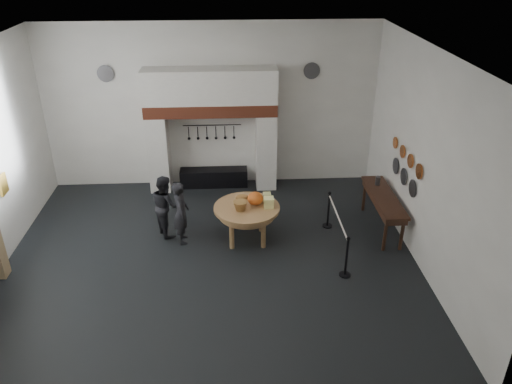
{
  "coord_description": "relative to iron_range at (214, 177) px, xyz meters",
  "views": [
    {
      "loc": [
        0.46,
        -9.16,
        6.39
      ],
      "look_at": [
        1.02,
        0.61,
        1.35
      ],
      "focal_mm": 35.0,
      "sensor_mm": 36.0,
      "label": 1
    }
  ],
  "objects": [
    {
      "name": "wall_front",
      "position": [
        0.0,
        -7.72,
        2.0
      ],
      "size": [
        9.0,
        0.02,
        4.5
      ],
      "primitive_type": "cube",
      "color": "white",
      "rests_on": "floor"
    },
    {
      "name": "chimney_pier_right",
      "position": [
        1.48,
        -0.07,
        0.82
      ],
      "size": [
        0.55,
        0.7,
        2.15
      ],
      "primitive_type": "cube",
      "color": "silver",
      "rests_on": "floor"
    },
    {
      "name": "wall_right",
      "position": [
        4.5,
        -3.72,
        2.0
      ],
      "size": [
        0.02,
        8.0,
        4.5
      ],
      "primitive_type": "cube",
      "color": "white",
      "rests_on": "floor"
    },
    {
      "name": "floor",
      "position": [
        0.0,
        -3.72,
        -0.25
      ],
      "size": [
        9.0,
        8.0,
        0.02
      ],
      "primitive_type": "cube",
      "color": "black",
      "rests_on": "ground"
    },
    {
      "name": "pewter_plate_back_right",
      "position": [
        2.7,
        0.24,
        2.95
      ],
      "size": [
        0.44,
        0.03,
        0.44
      ],
      "primitive_type": "cylinder",
      "rotation": [
        1.57,
        0.0,
        0.0
      ],
      "color": "#4C4C51",
      "rests_on": "wall_back"
    },
    {
      "name": "work_table",
      "position": [
        0.82,
        -2.91,
        0.59
      ],
      "size": [
        1.7,
        1.7,
        0.07
      ],
      "primitive_type": "cylinder",
      "rotation": [
        0.0,
        0.0,
        -0.13
      ],
      "color": "tan",
      "rests_on": "floor"
    },
    {
      "name": "pewter_jug",
      "position": [
        4.1,
        -2.01,
        0.76
      ],
      "size": [
        0.12,
        0.12,
        0.22
      ],
      "primitive_type": "cylinder",
      "color": "#4F4F55",
      "rests_on": "side_table"
    },
    {
      "name": "copper_pan_d",
      "position": [
        4.46,
        -1.87,
        1.7
      ],
      "size": [
        0.03,
        0.28,
        0.28
      ],
      "primitive_type": "cylinder",
      "rotation": [
        0.0,
        1.57,
        0.0
      ],
      "color": "#C6662D",
      "rests_on": "wall_right"
    },
    {
      "name": "wicker_basket",
      "position": [
        0.67,
        -3.06,
        0.73
      ],
      "size": [
        0.36,
        0.36,
        0.22
      ],
      "primitive_type": "cone",
      "rotation": [
        3.14,
        0.0,
        -0.13
      ],
      "color": "olive",
      "rests_on": "work_table"
    },
    {
      "name": "pewter_plate_back_left",
      "position": [
        -2.7,
        0.24,
        2.95
      ],
      "size": [
        0.44,
        0.03,
        0.44
      ],
      "primitive_type": "cylinder",
      "rotation": [
        1.57,
        0.0,
        0.0
      ],
      "color": "#4C4C51",
      "rests_on": "wall_back"
    },
    {
      "name": "barrier_post_near",
      "position": [
        2.83,
        -4.44,
        0.2
      ],
      "size": [
        0.05,
        0.05,
        0.9
      ],
      "primitive_type": "cylinder",
      "color": "black",
      "rests_on": "floor"
    },
    {
      "name": "visitor_near",
      "position": [
        -0.68,
        -2.9,
        0.51
      ],
      "size": [
        0.43,
        0.59,
        1.52
      ],
      "primitive_type": "imported",
      "rotation": [
        0.0,
        0.0,
        1.69
      ],
      "color": "black",
      "rests_on": "floor"
    },
    {
      "name": "cheese_block_small",
      "position": [
        1.3,
        -2.66,
        0.72
      ],
      "size": [
        0.18,
        0.18,
        0.2
      ],
      "primitive_type": "cube",
      "color": "#D2D37E",
      "rests_on": "work_table"
    },
    {
      "name": "visitor_far",
      "position": [
        -1.08,
        -2.5,
        0.5
      ],
      "size": [
        0.84,
        0.9,
        1.49
      ],
      "primitive_type": "imported",
      "rotation": [
        0.0,
        0.0,
        2.05
      ],
      "color": "#212227",
      "rests_on": "floor"
    },
    {
      "name": "pewter_plate_left",
      "position": [
        4.46,
        -3.32,
        1.2
      ],
      "size": [
        0.03,
        0.4,
        0.4
      ],
      "primitive_type": "cylinder",
      "rotation": [
        0.0,
        1.57,
        0.0
      ],
      "color": "#4C4C51",
      "rests_on": "wall_right"
    },
    {
      "name": "wall_plaque",
      "position": [
        -4.45,
        -2.92,
        1.35
      ],
      "size": [
        0.05,
        0.34,
        0.44
      ],
      "primitive_type": "cube",
      "color": "gold",
      "rests_on": "wall_left"
    },
    {
      "name": "bread_loaf",
      "position": [
        0.72,
        -2.56,
        0.69
      ],
      "size": [
        0.31,
        0.18,
        0.13
      ],
      "primitive_type": "ellipsoid",
      "color": "#A9713C",
      "rests_on": "work_table"
    },
    {
      "name": "wall_back",
      "position": [
        0.0,
        0.28,
        2.0
      ],
      "size": [
        9.0,
        0.02,
        4.5
      ],
      "primitive_type": "cube",
      "color": "white",
      "rests_on": "floor"
    },
    {
      "name": "copper_pan_a",
      "position": [
        4.46,
        -3.52,
        1.7
      ],
      "size": [
        0.03,
        0.34,
        0.34
      ],
      "primitive_type": "cylinder",
      "rotation": [
        0.0,
        1.57,
        0.0
      ],
      "color": "#C6662D",
      "rests_on": "wall_right"
    },
    {
      "name": "pewter_plate_mid",
      "position": [
        4.46,
        -2.72,
        1.2
      ],
      "size": [
        0.03,
        0.4,
        0.4
      ],
      "primitive_type": "cylinder",
      "rotation": [
        0.0,
        1.57,
        0.0
      ],
      "color": "#4C4C51",
      "rests_on": "wall_right"
    },
    {
      "name": "pumpkin",
      "position": [
        1.02,
        -2.81,
        0.78
      ],
      "size": [
        0.36,
        0.36,
        0.31
      ],
      "primitive_type": "ellipsoid",
      "color": "orange",
      "rests_on": "work_table"
    },
    {
      "name": "hearth_brick_band",
      "position": [
        0.0,
        -0.07,
        2.06
      ],
      "size": [
        3.5,
        0.72,
        0.32
      ],
      "primitive_type": "cube",
      "color": "#9E442B",
      "rests_on": "chimney_pier_left"
    },
    {
      "name": "barrier_rope",
      "position": [
        2.83,
        -3.44,
        0.6
      ],
      "size": [
        0.04,
        2.0,
        0.04
      ],
      "primitive_type": "cylinder",
      "rotation": [
        1.57,
        0.0,
        0.0
      ],
      "color": "silver",
      "rests_on": "barrier_post_near"
    },
    {
      "name": "ceiling",
      "position": [
        0.0,
        -3.72,
        4.25
      ],
      "size": [
        9.0,
        8.0,
        0.02
      ],
      "primitive_type": "cube",
      "color": "silver",
      "rests_on": "wall_back"
    },
    {
      "name": "chimney_pier_left",
      "position": [
        -1.48,
        -0.07,
        0.82
      ],
      "size": [
        0.55,
        0.7,
        2.15
      ],
      "primitive_type": "cube",
      "color": "silver",
      "rests_on": "floor"
    },
    {
      "name": "side_table",
      "position": [
        4.1,
        -2.61,
        0.62
      ],
      "size": [
        0.55,
        2.2,
        0.06
      ],
      "primitive_type": "cube",
      "color": "#3A2015",
      "rests_on": "floor"
    },
    {
      "name": "copper_pan_b",
      "position": [
        4.46,
        -2.97,
        1.7
      ],
      "size": [
        0.03,
        0.32,
        0.32
      ],
      "primitive_type": "cylinder",
      "rotation": [
        0.0,
        1.57,
        0.0
      ],
      "color": "#C6662D",
      "rests_on": "wall_right"
    },
    {
      "name": "utensil_rail",
      "position": [
        0.0,
        0.2,
        1.5
      ],
      "size": [
        1.6,
        0.02,
        0.02
      ],
      "primitive_type": "cylinder",
      "rotation": [
        0.0,
        1.57,
        0.0
      ],
      "color": "black",
      "rests_on": "wall_back"
    },
    {
      "name": "barrier_post_far",
      "position": [
        2.83,
        -2.44,
        0.2
      ],
      "size": [
        0.05,
        0.05,
        0.9
      ],
      "primitive_type": "cylinder",
      "color": "black",
      "rests_on": "floor"
    },
    {
      "name": "pewter_plate_right",
      "position": [
        4.46,
        -2.12,
        1.2
      ],
      "size": [
        0.03,
        0.4,
        0.4
      ],
      "primitive_type": "cylinder",
      "rotation": [
        0.0,
        1.57,
        0.0
      ],
      "color": "#4C4C51",
      "rests_on": "wall_right"
    },
    {
      "name": "cheese_block_big",
      "position": [
        1.32,
        -2.96,
        0.74
      ],
      "size": [
        0.22,
        0.22,
        0.24
      ],
      "primitive_type": "cube",
      "color": "#FFFC98",
      "rests_on": "work_table"
    },
    {
      "name": "chimney_hood",
      "position": [
        0.0,
        -0.07,
        2.67
      ],
      "size": [
        3.5,
        0.7,
        0.9
      ],
      "primitive_type": "cube",
      "color": "silver",
      "rests_on": "hearth_brick_band"
    },
    {
      "name": "iron_range",
      "position": [
        0.0,
        0.0,
        0.0
      ],
      "size": [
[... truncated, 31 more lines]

